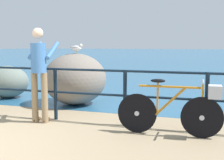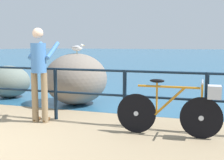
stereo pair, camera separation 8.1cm
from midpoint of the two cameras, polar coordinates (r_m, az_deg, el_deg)
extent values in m
cube|color=#937F60|center=(23.38, 9.97, 3.04)|extent=(120.00, 120.00, 0.10)
cube|color=#285B7F|center=(51.05, 14.80, 5.00)|extent=(120.00, 90.00, 0.01)
cylinder|color=black|center=(5.90, -10.45, -2.63)|extent=(0.07, 0.07, 1.02)
cylinder|color=black|center=(5.36, 2.88, -3.48)|extent=(0.07, 0.07, 1.02)
cylinder|color=black|center=(5.17, 18.18, -4.22)|extent=(0.07, 0.07, 1.02)
cylinder|color=black|center=(6.22, -16.25, 2.23)|extent=(9.90, 0.04, 0.04)
cylinder|color=black|center=(6.27, -16.11, -1.87)|extent=(9.90, 0.04, 0.04)
cylinder|color=black|center=(4.98, 5.19, -6.42)|extent=(0.66, 0.05, 0.66)
cylinder|color=#B7BCC6|center=(4.98, 5.19, -6.42)|extent=(0.08, 0.06, 0.08)
cylinder|color=black|center=(4.87, 17.30, -7.01)|extent=(0.66, 0.05, 0.66)
cylinder|color=#B7BCC6|center=(4.87, 17.30, -7.01)|extent=(0.08, 0.06, 0.08)
cylinder|color=#B27219|center=(4.81, 11.30, -1.30)|extent=(0.99, 0.05, 0.04)
cylinder|color=#B27219|center=(4.85, 11.54, -4.07)|extent=(0.50, 0.05, 0.50)
cylinder|color=#B27219|center=(4.87, 9.11, -3.61)|extent=(0.03, 0.03, 0.53)
ellipsoid|color=black|center=(4.82, 9.18, -0.16)|extent=(0.24, 0.10, 0.06)
cylinder|color=#B27219|center=(4.82, 17.42, -3.72)|extent=(0.03, 0.03, 0.57)
cylinder|color=#B7BCC6|center=(4.77, 17.55, -0.35)|extent=(0.04, 0.48, 0.03)
cube|color=#B7BCC6|center=(4.80, 19.63, -2.21)|extent=(0.20, 0.24, 0.20)
cylinder|color=#8C7251|center=(5.79, -14.29, -3.28)|extent=(0.12, 0.12, 0.95)
ellipsoid|color=#513319|center=(5.93, -13.89, -7.32)|extent=(0.12, 0.27, 0.08)
cylinder|color=#8C7251|center=(5.70, -12.50, -3.38)|extent=(0.12, 0.12, 0.95)
ellipsoid|color=#513319|center=(5.84, -12.13, -7.49)|extent=(0.12, 0.27, 0.08)
cylinder|color=#3F72B2|center=(5.66, -13.61, 4.17)|extent=(0.28, 0.28, 0.55)
sphere|color=beige|center=(5.66, -13.74, 8.77)|extent=(0.20, 0.20, 0.20)
cylinder|color=#3F72B2|center=(5.95, -14.17, 5.60)|extent=(0.13, 0.52, 0.34)
cylinder|color=#3F72B2|center=(5.79, -10.99, 5.65)|extent=(0.13, 0.52, 0.34)
ellipsoid|color=slate|center=(7.33, -6.66, 0.21)|extent=(1.53, 1.59, 1.26)
ellipsoid|color=slate|center=(8.73, -19.13, -0.28)|extent=(1.25, 1.07, 0.89)
cylinder|color=gold|center=(7.22, -6.44, 5.35)|extent=(0.01, 0.01, 0.06)
cylinder|color=gold|center=(7.18, -6.48, 5.34)|extent=(0.01, 0.01, 0.06)
ellipsoid|color=white|center=(7.20, -6.47, 6.10)|extent=(0.28, 0.19, 0.13)
ellipsoid|color=#9E9EA3|center=(7.20, -6.64, 6.34)|extent=(0.27, 0.19, 0.06)
sphere|color=white|center=(7.19, -5.52, 6.67)|extent=(0.08, 0.08, 0.08)
cone|color=gold|center=(7.18, -5.12, 6.64)|extent=(0.06, 0.04, 0.02)
camera|label=1|loc=(0.04, -89.60, 0.05)|focal=47.32mm
camera|label=2|loc=(0.04, 90.40, -0.05)|focal=47.32mm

